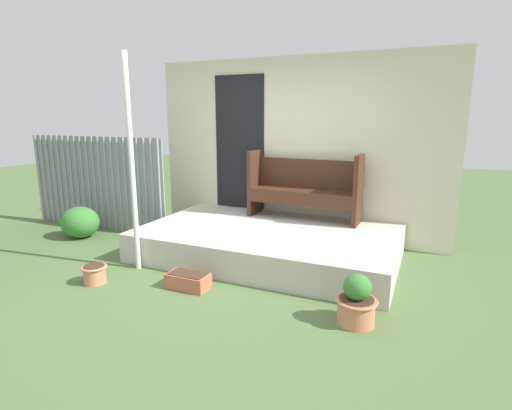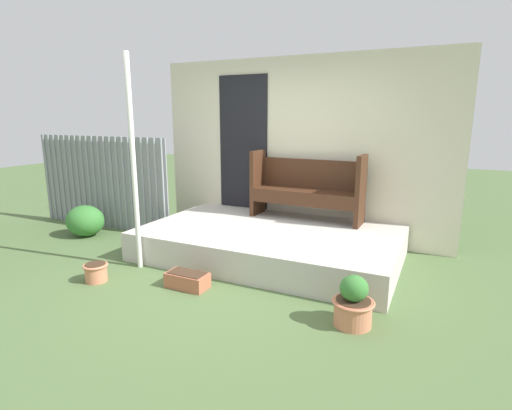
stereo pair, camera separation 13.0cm
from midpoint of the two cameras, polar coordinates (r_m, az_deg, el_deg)
name	(u,v)px [view 1 (the left image)]	position (r m, az deg, el deg)	size (l,w,h in m)	color
ground_plane	(219,281)	(4.50, -6.13, -10.70)	(24.00, 24.00, 0.00)	#516B3D
porch_slab	(269,242)	(5.17, 1.09, -5.37)	(3.19, 1.93, 0.36)	beige
house_wall	(292,149)	(5.88, 4.58, 7.94)	(4.39, 0.08, 2.60)	beige
fence_corrugated	(96,183)	(6.85, -22.42, 2.90)	(2.63, 0.05, 1.47)	gray
support_post	(132,166)	(4.76, -18.07, 5.38)	(0.06, 0.06, 2.46)	silver
bench	(304,185)	(5.57, 6.24, 2.82)	(1.57, 0.44, 0.93)	#422616
flower_pot_left	(95,273)	(4.74, -22.79, -8.99)	(0.27, 0.27, 0.20)	tan
flower_pot_middle	(356,303)	(3.64, 13.15, -13.42)	(0.37, 0.37, 0.46)	tan
planter_box_rect	(188,281)	(4.34, -10.53, -10.60)	(0.45, 0.24, 0.17)	#B76647
shrub_by_fence	(80,222)	(6.52, -24.37, -2.25)	(0.58, 0.52, 0.47)	#387A33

